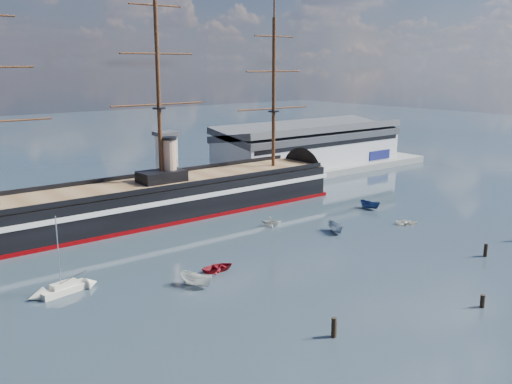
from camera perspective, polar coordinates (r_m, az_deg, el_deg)
ground at (r=115.05m, az=-1.82°, el=-3.99°), size 600.00×600.00×0.00m
quay at (r=149.36m, az=-7.03°, el=-0.16°), size 180.00×18.00×2.00m
warehouse at (r=180.11m, az=5.35°, el=4.67°), size 63.00×21.00×11.60m
quay_tower at (r=141.45m, az=-8.91°, el=3.09°), size 5.00×5.00×15.00m
warship at (r=125.52m, az=-10.82°, el=-0.88°), size 112.89×16.38×53.94m
sailboat at (r=89.77m, az=-18.61°, el=-9.09°), size 7.68×3.47×11.85m
motorboat_a at (r=88.23m, az=-5.94°, el=-9.38°), size 7.09×4.66×2.66m
motorboat_b at (r=94.30m, az=-3.75°, el=-7.85°), size 1.55×3.47×1.59m
motorboat_c at (r=115.51m, az=7.97°, el=-4.04°), size 6.80×4.31×2.56m
motorboat_d at (r=118.86m, az=1.56°, el=-3.44°), size 6.32×6.49×2.32m
motorboat_e at (r=124.24m, az=14.84°, el=-3.15°), size 2.69×2.76×1.29m
motorboat_f at (r=135.43m, az=11.32°, el=-1.66°), size 6.29×3.09×2.41m
piling_near_left at (r=73.44m, az=7.76°, el=-14.19°), size 0.64×0.64×3.28m
piling_near_mid at (r=86.70m, az=21.66°, el=-10.67°), size 0.64×0.64×2.52m
piling_near_right at (r=108.43m, az=21.93°, el=-6.00°), size 0.64×0.64×3.02m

